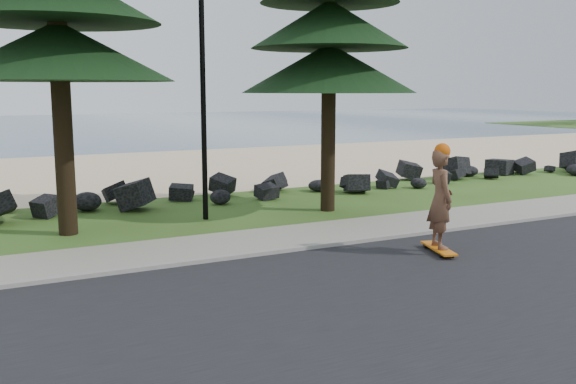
% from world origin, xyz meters
% --- Properties ---
extents(ground, '(160.00, 160.00, 0.00)m').
position_xyz_m(ground, '(0.00, 0.00, 0.00)').
color(ground, '#354F18').
rests_on(ground, ground).
extents(road, '(160.00, 7.00, 0.02)m').
position_xyz_m(road, '(0.00, -4.50, 0.01)').
color(road, black).
rests_on(road, ground).
extents(kerb, '(160.00, 0.20, 0.10)m').
position_xyz_m(kerb, '(0.00, -0.90, 0.05)').
color(kerb, gray).
rests_on(kerb, ground).
extents(sidewalk, '(160.00, 2.00, 0.08)m').
position_xyz_m(sidewalk, '(0.00, 0.20, 0.04)').
color(sidewalk, gray).
rests_on(sidewalk, ground).
extents(beach_sand, '(160.00, 15.00, 0.01)m').
position_xyz_m(beach_sand, '(0.00, 14.50, 0.01)').
color(beach_sand, beige).
rests_on(beach_sand, ground).
extents(ocean, '(160.00, 58.00, 0.01)m').
position_xyz_m(ocean, '(0.00, 51.00, 0.00)').
color(ocean, '#38546C').
rests_on(ocean, ground).
extents(seawall_boulders, '(60.00, 2.40, 1.10)m').
position_xyz_m(seawall_boulders, '(0.00, 5.60, 0.00)').
color(seawall_boulders, black).
rests_on(seawall_boulders, ground).
extents(lamp_post, '(0.25, 0.14, 8.14)m').
position_xyz_m(lamp_post, '(0.00, 3.20, 4.13)').
color(lamp_post, black).
rests_on(lamp_post, ground).
extents(skateboarder, '(0.69, 1.26, 2.29)m').
position_xyz_m(skateboarder, '(3.08, -2.44, 1.15)').
color(skateboarder, orange).
rests_on(skateboarder, ground).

